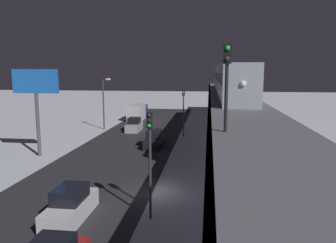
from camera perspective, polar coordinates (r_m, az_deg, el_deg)
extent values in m
plane|color=silver|center=(24.52, -3.18, -12.07)|extent=(240.00, 240.00, 0.00)
cube|color=#28282D|center=(25.94, -14.94, -11.17)|extent=(11.00, 105.48, 0.01)
cube|color=slate|center=(22.90, 13.16, 0.54)|extent=(5.00, 105.48, 0.80)
cube|color=#38383D|center=(22.77, 7.19, 0.66)|extent=(0.24, 103.37, 0.80)
cylinder|color=slate|center=(68.07, 9.16, 3.46)|extent=(1.40, 1.40, 5.13)
cylinder|color=slate|center=(53.09, 9.71, 1.98)|extent=(1.40, 1.40, 5.13)
cylinder|color=slate|center=(38.19, 10.69, -0.66)|extent=(1.40, 1.40, 5.13)
cylinder|color=slate|center=(23.49, 12.90, -6.64)|extent=(1.40, 1.40, 5.13)
cube|color=#999EA8|center=(33.57, 11.36, 6.74)|extent=(2.90, 18.00, 3.40)
cube|color=black|center=(33.55, 11.38, 7.44)|extent=(2.94, 16.20, 0.90)
cube|color=#999EA8|center=(52.13, 9.88, 7.44)|extent=(2.90, 18.00, 3.40)
cube|color=black|center=(52.12, 9.90, 7.89)|extent=(2.94, 16.20, 0.90)
sphere|color=white|center=(24.55, 12.89, 6.41)|extent=(0.44, 0.44, 0.44)
cylinder|color=black|center=(15.18, 10.07, 4.16)|extent=(0.16, 0.16, 3.20)
cube|color=black|center=(15.16, 10.27, 11.53)|extent=(0.36, 0.28, 0.90)
sphere|color=#19F23F|center=(15.01, 10.32, 12.44)|extent=(0.22, 0.22, 0.22)
sphere|color=#333333|center=(14.99, 10.27, 10.68)|extent=(0.22, 0.22, 0.22)
cube|color=black|center=(38.22, -2.43, -3.59)|extent=(1.80, 4.59, 1.10)
cube|color=black|center=(38.02, -2.44, -2.13)|extent=(1.58, 2.20, 0.87)
cylinder|color=black|center=(39.79, -3.30, -3.44)|extent=(0.20, 0.64, 0.64)
cylinder|color=black|center=(39.52, -0.86, -3.51)|extent=(0.20, 0.64, 0.64)
cylinder|color=black|center=(37.06, -4.10, -4.36)|extent=(0.20, 0.64, 0.64)
cylinder|color=black|center=(36.77, -1.47, -4.44)|extent=(0.20, 0.64, 0.64)
cube|color=#B2B2B7|center=(48.47, -5.89, -0.99)|extent=(1.80, 4.31, 1.10)
cube|color=black|center=(48.31, -5.91, 0.16)|extent=(1.58, 2.07, 0.87)
cube|color=silver|center=(21.01, -16.51, -14.48)|extent=(1.80, 4.76, 1.10)
cube|color=black|center=(20.65, -16.63, -11.96)|extent=(1.58, 2.28, 0.87)
cube|color=navy|center=(62.58, -4.76, 1.83)|extent=(2.30, 2.20, 2.40)
cube|color=silver|center=(58.87, -5.52, 1.58)|extent=(2.40, 5.00, 2.80)
cylinder|color=#2D2D2D|center=(19.45, -3.12, -9.11)|extent=(0.16, 0.16, 5.50)
cube|color=black|center=(18.72, -3.20, 0.25)|extent=(0.32, 0.32, 0.90)
sphere|color=black|center=(18.50, -3.31, 1.09)|extent=(0.20, 0.20, 0.20)
sphere|color=black|center=(18.54, -3.30, 0.17)|extent=(0.20, 0.20, 0.20)
sphere|color=#19E53F|center=(18.59, -3.29, -0.74)|extent=(0.20, 0.20, 0.20)
cylinder|color=#2D2D2D|center=(43.75, 2.69, 0.91)|extent=(0.16, 0.16, 5.50)
cube|color=black|center=(43.43, 2.72, 5.10)|extent=(0.32, 0.32, 0.90)
sphere|color=black|center=(43.24, 2.71, 5.48)|extent=(0.20, 0.20, 0.20)
sphere|color=yellow|center=(43.25, 2.71, 5.08)|extent=(0.20, 0.20, 0.20)
sphere|color=black|center=(43.27, 2.70, 4.68)|extent=(0.20, 0.20, 0.20)
cylinder|color=#4C4C51|center=(36.18, -21.65, -0.55)|extent=(0.36, 0.36, 6.50)
cube|color=blue|center=(35.78, -22.05, 6.50)|extent=(4.80, 0.30, 2.40)
cylinder|color=#38383D|center=(50.32, -11.14, 2.93)|extent=(0.20, 0.20, 7.50)
ellipsoid|color=#F4E5B2|center=(49.85, -10.39, 7.22)|extent=(0.90, 0.44, 0.30)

